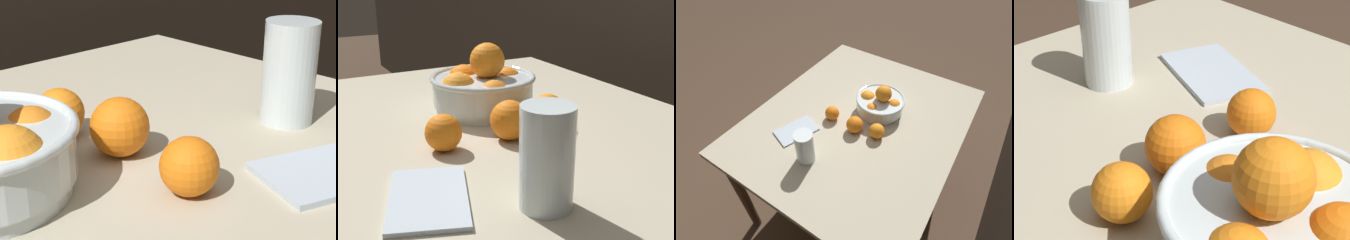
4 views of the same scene
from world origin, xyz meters
The scene contains 7 objects.
dining_table centered at (0.00, 0.00, 0.66)m, with size 1.14×0.95×0.74m.
fruit_bowl centered at (-0.11, 0.06, 0.80)m, with size 0.24×0.24×0.16m.
juice_glass centered at (0.33, -0.06, 0.81)m, with size 0.08×0.08×0.15m.
orange_loose_near_bowl centered at (0.07, -0.11, 0.78)m, with size 0.07×0.07×0.07m, color orange.
orange_loose_front centered at (0.08, 0.02, 0.78)m, with size 0.08×0.08×0.08m, color orange.
orange_loose_aside centered at (0.05, 0.13, 0.78)m, with size 0.07×0.07×0.07m, color orange.
napkin centered at (0.23, -0.20, 0.75)m, with size 0.19×0.12×0.01m, color silver.
Camera 4 is at (-0.35, 0.42, 1.19)m, focal length 60.00 mm.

